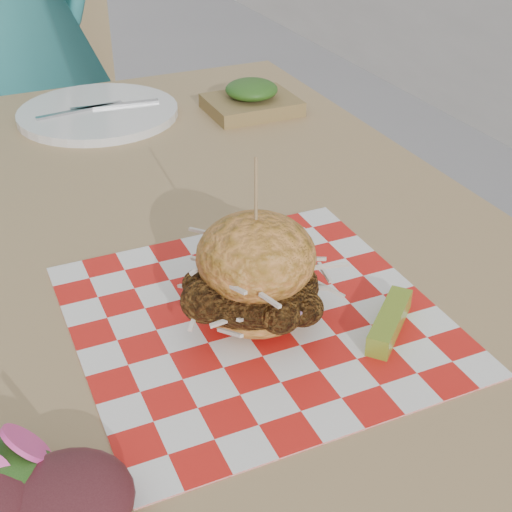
# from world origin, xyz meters

# --- Properties ---
(patio_table) EXTENTS (0.80, 1.20, 0.75)m
(patio_table) POSITION_xyz_m (0.12, 0.19, 0.67)
(patio_table) COLOR tan
(patio_table) RESTS_ON ground
(patio_chair) EXTENTS (0.53, 0.54, 0.95)m
(patio_chair) POSITION_xyz_m (0.09, 1.23, 0.55)
(patio_chair) COLOR tan
(patio_chair) RESTS_ON ground
(paper_liner) EXTENTS (0.36, 0.36, 0.00)m
(paper_liner) POSITION_xyz_m (0.14, -0.02, 0.75)
(paper_liner) COLOR red
(paper_liner) RESTS_ON patio_table
(sandwich) EXTENTS (0.16, 0.16, 0.18)m
(sandwich) POSITION_xyz_m (0.14, -0.02, 0.80)
(sandwich) COLOR #DD8A3E
(sandwich) RESTS_ON paper_liner
(pickle_spear) EXTENTS (0.09, 0.08, 0.02)m
(pickle_spear) POSITION_xyz_m (0.25, -0.09, 0.76)
(pickle_spear) COLOR olive
(pickle_spear) RESTS_ON paper_liner
(side_salad) EXTENTS (0.14, 0.14, 0.05)m
(side_salad) POSITION_xyz_m (-0.12, -0.15, 0.76)
(side_salad) COLOR #3F1419
(side_salad) RESTS_ON patio_table
(place_setting) EXTENTS (0.27, 0.27, 0.02)m
(place_setting) POSITION_xyz_m (0.12, 0.61, 0.76)
(place_setting) COLOR white
(place_setting) RESTS_ON patio_table
(kraft_tray) EXTENTS (0.15, 0.12, 0.06)m
(kraft_tray) POSITION_xyz_m (0.37, 0.53, 0.77)
(kraft_tray) COLOR olive
(kraft_tray) RESTS_ON patio_table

